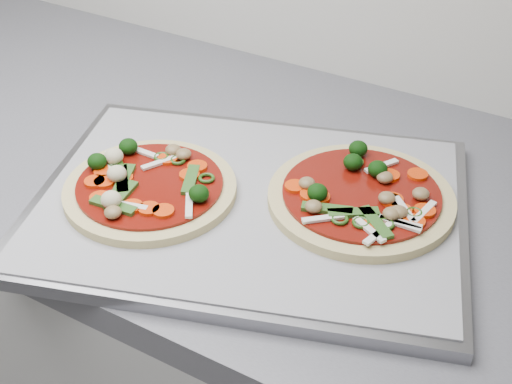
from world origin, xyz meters
The scene contains 6 objects.
base_cabinet centered at (0.00, 1.30, 0.43)m, with size 3.60×0.60×0.86m, color silver.
countertop centered at (0.00, 1.30, 0.88)m, with size 3.60×0.60×0.04m, color slate.
baking_tray centered at (0.16, 1.22, 0.91)m, with size 0.51×0.38×0.02m, color gray.
parchment centered at (0.16, 1.22, 0.92)m, with size 0.49×0.36×0.00m, color gray.
pizza_left centered at (0.05, 1.17, 0.93)m, with size 0.28×0.28×0.04m.
pizza_right centered at (0.28, 1.28, 0.93)m, with size 0.24×0.24×0.04m.
Camera 1 is at (0.51, 0.63, 1.43)m, focal length 50.00 mm.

